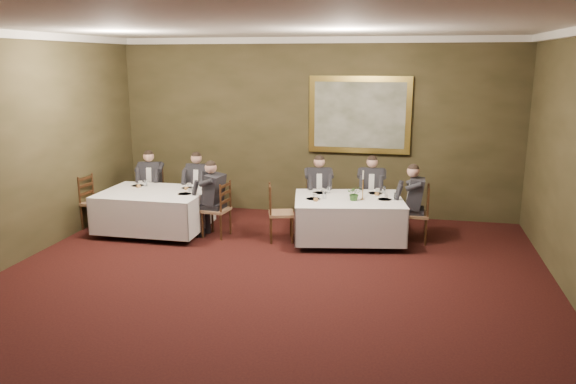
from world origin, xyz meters
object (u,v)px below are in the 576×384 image
at_px(chair_main_backleft, 318,211).
at_px(diner_main_endright, 416,213).
at_px(diner_main_backleft, 318,199).
at_px(chair_main_backright, 371,211).
at_px(diner_sec_endright, 216,208).
at_px(diner_sec_backleft, 152,192).
at_px(chair_sec_backleft, 152,203).
at_px(diner_sec_backright, 199,194).
at_px(table_second, 155,208).
at_px(chair_sec_endright, 217,221).
at_px(chair_main_endright, 416,226).
at_px(table_main, 348,216).
at_px(chair_main_endleft, 281,225).
at_px(candlestick, 363,188).
at_px(painting, 360,115).
at_px(centerpiece, 354,193).
at_px(chair_sec_endleft, 96,213).
at_px(chair_sec_backright, 200,205).
at_px(diner_main_backright, 371,199).

distance_m(chair_main_backleft, diner_main_endright, 1.92).
distance_m(diner_main_backleft, chair_main_backright, 1.02).
height_order(chair_main_backleft, diner_sec_endright, diner_sec_endright).
distance_m(diner_main_backleft, diner_sec_backleft, 3.34).
xyz_separation_m(chair_sec_backleft, diner_sec_backright, (1.01, -0.01, 0.23)).
relative_size(table_second, chair_sec_endright, 1.88).
distance_m(chair_main_endright, chair_sec_backleft, 5.18).
bearing_deg(diner_main_backleft, chair_main_endright, 146.37).
height_order(table_main, diner_sec_endright, diner_sec_endright).
height_order(chair_main_endleft, chair_sec_endright, same).
bearing_deg(chair_main_endleft, candlestick, 82.08).
relative_size(chair_main_endleft, diner_sec_endright, 0.74).
relative_size(diner_main_backleft, painting, 0.68).
distance_m(chair_main_endleft, centerpiece, 1.40).
xyz_separation_m(chair_sec_endleft, centerpiece, (4.78, 0.11, 0.61)).
bearing_deg(diner_main_backleft, table_main, 113.69).
bearing_deg(chair_sec_backright, chair_main_endleft, 155.11).
xyz_separation_m(table_second, diner_sec_backright, (0.50, 0.95, 0.06)).
bearing_deg(diner_sec_endright, chair_sec_endright, -90.00).
height_order(chair_main_endright, chair_sec_backleft, same).
bearing_deg(diner_main_endright, chair_main_endleft, 101.16).
bearing_deg(chair_sec_endright, table_main, -76.59).
relative_size(diner_main_endright, chair_sec_endright, 1.35).
height_order(chair_main_endright, chair_sec_endright, same).
xyz_separation_m(chair_main_backright, chair_sec_endright, (-2.62, -1.25, 0.00)).
bearing_deg(diner_main_endright, painting, 38.98).
xyz_separation_m(diner_main_backright, diner_sec_endright, (-2.63, -1.24, 0.00)).
xyz_separation_m(chair_main_endleft, candlestick, (1.39, 0.19, 0.67)).
xyz_separation_m(diner_sec_backleft, centerpiece, (4.11, -0.84, 0.39)).
relative_size(chair_main_backright, diner_sec_endright, 0.74).
xyz_separation_m(diner_sec_backright, candlestick, (3.23, -0.74, 0.44)).
bearing_deg(candlestick, diner_main_endright, 14.69).
height_order(chair_main_endleft, diner_sec_backright, diner_sec_backright).
bearing_deg(diner_main_backleft, diner_sec_endright, 17.82).
bearing_deg(candlestick, chair_sec_backleft, 169.98).
relative_size(table_main, chair_sec_endright, 2.07).
height_order(diner_main_backleft, diner_main_endright, same).
bearing_deg(diner_main_backleft, painting, -143.55).
bearing_deg(painting, chair_main_backleft, -129.35).
xyz_separation_m(diner_sec_backleft, chair_sec_endright, (1.69, -0.94, -0.23)).
bearing_deg(chair_main_backright, chair_sec_backleft, 1.68).
xyz_separation_m(table_second, chair_main_backleft, (2.83, 1.08, -0.17)).
xyz_separation_m(chair_main_backright, diner_sec_backright, (-3.31, -0.31, 0.23)).
relative_size(diner_sec_backleft, diner_sec_backright, 1.00).
height_order(table_second, chair_sec_backright, chair_sec_backright).
bearing_deg(chair_sec_backleft, chair_main_endright, 162.26).
bearing_deg(diner_main_backleft, chair_sec_endleft, 0.21).
bearing_deg(diner_main_backleft, diner_main_backright, 175.79).
height_order(diner_main_backright, diner_sec_backright, same).
distance_m(chair_sec_backleft, chair_sec_endright, 1.94).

